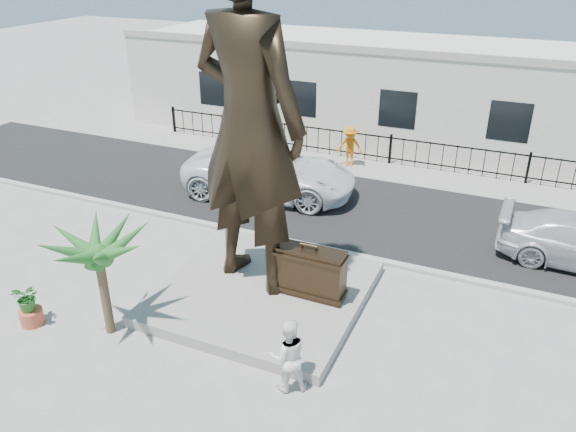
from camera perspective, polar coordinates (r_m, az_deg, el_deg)
name	(u,v)px	position (r m, az deg, el deg)	size (l,w,h in m)	color
ground	(255,333)	(14.01, -3.38, -11.82)	(100.00, 100.00, 0.00)	#9E9991
street	(355,206)	(20.41, 6.83, 0.98)	(40.00, 7.00, 0.01)	black
curb	(321,249)	(17.42, 3.33, -3.32)	(40.00, 0.25, 0.12)	#A5A399
far_sidewalk	(384,169)	(23.97, 9.75, 4.69)	(40.00, 2.50, 0.02)	#9E9991
plinth	(263,292)	(15.19, -2.51, -7.73)	(5.20, 5.20, 0.30)	gray
fence	(390,150)	(24.50, 10.34, 6.59)	(22.00, 0.10, 1.20)	black
building	(415,91)	(28.01, 12.81, 12.24)	(28.00, 7.00, 4.40)	silver
statue	(249,123)	(13.76, -3.95, 9.36)	(3.17, 2.08, 8.70)	black
suitcase	(309,272)	(14.50, 2.10, -5.68)	(1.89, 0.60, 1.33)	black
tourist	(288,355)	(12.01, 0.00, -13.98)	(0.84, 0.66, 1.73)	white
car_white	(270,172)	(20.95, -1.84, 4.49)	(2.94, 6.37, 1.77)	white
worker	(350,146)	(23.89, 6.30, 7.04)	(1.10, 0.63, 1.70)	orange
palm_tree	(111,331)	(14.71, -17.53, -11.08)	(1.80, 1.80, 3.20)	#235C21
planter	(32,317)	(15.56, -24.59, -9.29)	(0.56, 0.56, 0.40)	#C04E33
shrub	(27,298)	(15.26, -24.98, -7.53)	(0.66, 0.58, 0.74)	#276721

